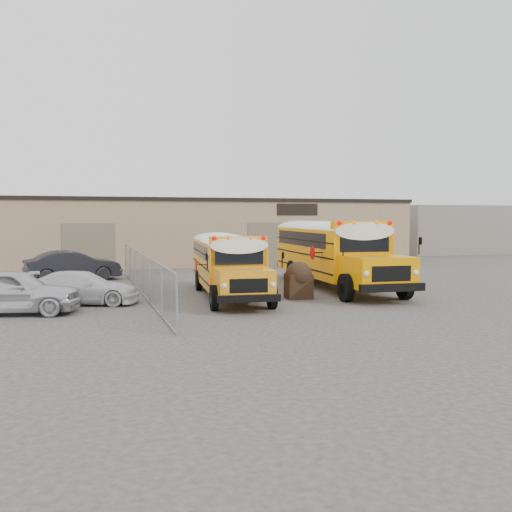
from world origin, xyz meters
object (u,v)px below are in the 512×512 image
object	(u,v)px
car_silver	(11,291)
car_white	(82,288)
school_bus_right	(291,242)
tarp_bundle	(299,280)
school_bus_left	(212,252)
car_dark	(73,266)

from	to	relation	value
car_silver	car_white	world-z (taller)	car_silver
school_bus_right	tarp_bundle	distance (m)	10.46
tarp_bundle	car_white	xyz separation A→B (m)	(-8.63, 1.12, -0.15)
school_bus_left	car_white	world-z (taller)	school_bus_left
tarp_bundle	car_silver	world-z (taller)	car_silver
car_white	car_dark	xyz separation A→B (m)	(-0.39, 8.55, 0.16)
school_bus_left	car_silver	world-z (taller)	school_bus_left
tarp_bundle	car_silver	bearing A→B (deg)	-177.32
school_bus_right	car_silver	bearing A→B (deg)	-144.33
school_bus_right	car_white	xyz separation A→B (m)	(-12.03, -8.72, -1.25)
tarp_bundle	car_silver	size ratio (longest dim) A/B	0.32
car_silver	car_white	distance (m)	2.91
school_bus_right	tarp_bundle	size ratio (longest dim) A/B	7.28
school_bus_left	school_bus_right	distance (m)	5.97
car_white	car_silver	bearing A→B (deg)	140.66
car_silver	school_bus_left	bearing A→B (deg)	-36.65
car_silver	car_white	xyz separation A→B (m)	(2.40, 1.64, -0.17)
school_bus_left	car_dark	bearing A→B (deg)	161.22
school_bus_left	car_silver	distance (m)	11.96
school_bus_left	school_bus_right	world-z (taller)	school_bus_right
school_bus_left	tarp_bundle	world-z (taller)	school_bus_left
school_bus_left	school_bus_right	xyz separation A→B (m)	(5.38, 2.57, 0.33)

